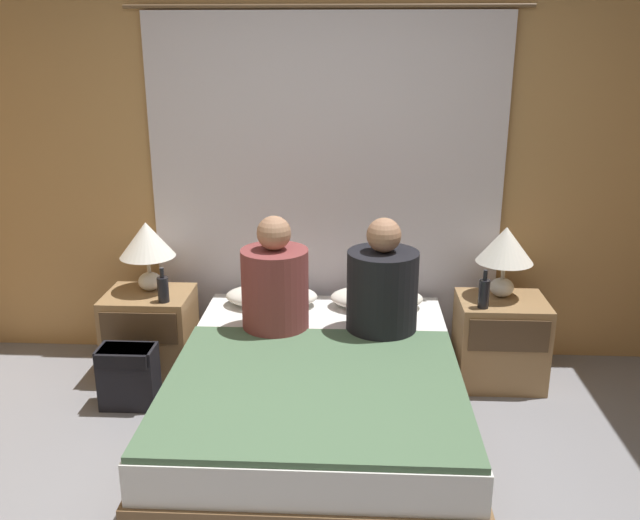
% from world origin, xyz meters
% --- Properties ---
extents(wall_back, '(4.87, 0.06, 2.50)m').
position_xyz_m(wall_back, '(0.00, 1.94, 1.25)').
color(wall_back, tan).
rests_on(wall_back, ground_plane).
extents(curtain_panel, '(2.38, 0.02, 2.20)m').
position_xyz_m(curtain_panel, '(0.00, 1.88, 1.10)').
color(curtain_panel, silver).
rests_on(curtain_panel, ground_plane).
extents(bed, '(1.47, 1.92, 0.43)m').
position_xyz_m(bed, '(0.00, 0.87, 0.21)').
color(bed, brown).
rests_on(bed, ground_plane).
extents(nightstand_left, '(0.52, 0.43, 0.53)m').
position_xyz_m(nightstand_left, '(-1.07, 1.52, 0.27)').
color(nightstand_left, '#937047').
rests_on(nightstand_left, ground_plane).
extents(nightstand_right, '(0.52, 0.43, 0.53)m').
position_xyz_m(nightstand_right, '(1.07, 1.52, 0.27)').
color(nightstand_right, '#937047').
rests_on(nightstand_right, ground_plane).
extents(lamp_left, '(0.33, 0.33, 0.43)m').
position_xyz_m(lamp_left, '(-1.07, 1.59, 0.83)').
color(lamp_left, silver).
rests_on(lamp_left, nightstand_left).
extents(lamp_right, '(0.33, 0.33, 0.43)m').
position_xyz_m(lamp_right, '(1.07, 1.59, 0.83)').
color(lamp_right, silver).
rests_on(lamp_right, nightstand_right).
extents(pillow_left, '(0.57, 0.33, 0.12)m').
position_xyz_m(pillow_left, '(-0.32, 1.62, 0.49)').
color(pillow_left, silver).
rests_on(pillow_left, bed).
extents(pillow_right, '(0.57, 0.33, 0.12)m').
position_xyz_m(pillow_right, '(0.32, 1.62, 0.49)').
color(pillow_right, silver).
rests_on(pillow_right, bed).
extents(blanket_on_bed, '(1.41, 1.27, 0.03)m').
position_xyz_m(blanket_on_bed, '(0.00, 0.57, 0.45)').
color(blanket_on_bed, '#4C6B4C').
rests_on(blanket_on_bed, bed).
extents(person_left_in_bed, '(0.37, 0.37, 0.66)m').
position_xyz_m(person_left_in_bed, '(-0.25, 1.24, 0.70)').
color(person_left_in_bed, brown).
rests_on(person_left_in_bed, bed).
extents(person_right_in_bed, '(0.39, 0.39, 0.66)m').
position_xyz_m(person_right_in_bed, '(0.34, 1.24, 0.70)').
color(person_right_in_bed, black).
rests_on(person_right_in_bed, bed).
extents(beer_bottle_on_left_stand, '(0.07, 0.07, 0.21)m').
position_xyz_m(beer_bottle_on_left_stand, '(-0.93, 1.40, 0.61)').
color(beer_bottle_on_left_stand, black).
rests_on(beer_bottle_on_left_stand, nightstand_left).
extents(beer_bottle_on_right_stand, '(0.06, 0.06, 0.23)m').
position_xyz_m(beer_bottle_on_right_stand, '(0.93, 1.40, 0.62)').
color(beer_bottle_on_right_stand, black).
rests_on(beer_bottle_on_right_stand, nightstand_right).
extents(backpack_on_floor, '(0.32, 0.20, 0.36)m').
position_xyz_m(backpack_on_floor, '(-1.08, 1.11, 0.21)').
color(backpack_on_floor, black).
rests_on(backpack_on_floor, ground_plane).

